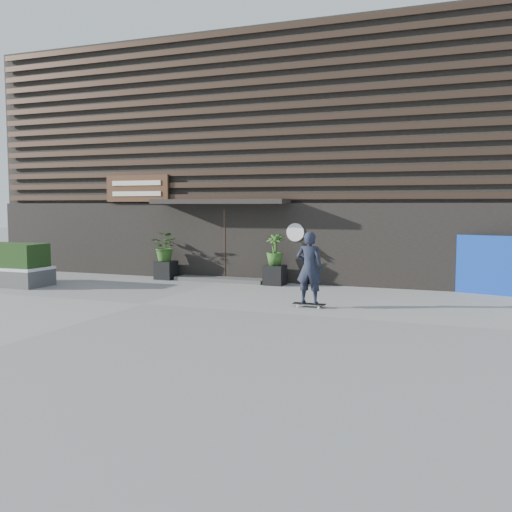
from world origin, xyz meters
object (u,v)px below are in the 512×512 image
at_px(planter_pot_left, 166,270).
at_px(skateboarder, 309,268).
at_px(planter_pot_right, 275,275).
at_px(blue_tarp, 489,265).

relative_size(planter_pot_left, skateboarder, 0.33).
height_order(planter_pot_left, planter_pot_right, same).
bearing_deg(planter_pot_left, skateboarder, -30.10).
bearing_deg(planter_pot_right, skateboarder, -58.89).
bearing_deg(blue_tarp, planter_pot_right, -164.19).
xyz_separation_m(planter_pot_left, skateboarder, (5.84, -3.39, 0.65)).
height_order(planter_pot_right, skateboarder, skateboarder).
bearing_deg(planter_pot_left, planter_pot_right, 0.00).
distance_m(planter_pot_left, blue_tarp, 9.89).
bearing_deg(blue_tarp, skateboarder, -124.52).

